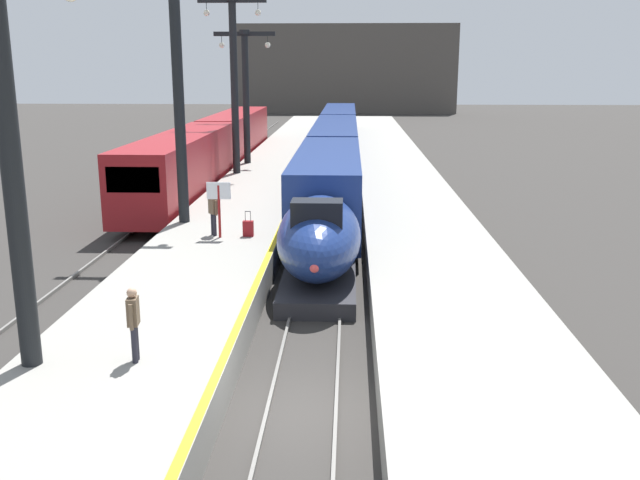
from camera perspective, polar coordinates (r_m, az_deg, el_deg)
The scene contains 19 objects.
ground_plane at distance 15.85m, azimuth -1.49°, elevation -13.80°, with size 260.00×260.00×0.00m, color #33302D.
platform_left at distance 39.67m, azimuth -4.93°, elevation 3.89°, with size 4.80×110.00×1.05m, color gray.
platform_right at distance 39.47m, azimuth 6.84°, elevation 3.79°, with size 4.80×110.00×1.05m, color gray.
platform_left_safety_stripe at distance 39.36m, azimuth -1.64°, elevation 4.64°, with size 0.20×107.80×0.01m, color yellow.
rail_main_left at distance 42.17m, azimuth 0.02°, elevation 3.90°, with size 0.08×110.00×0.12m, color slate.
rail_main_right at distance 42.14m, azimuth 2.06°, elevation 3.88°, with size 0.08×110.00×0.12m, color slate.
rail_secondary_left at distance 43.27m, azimuth -10.79°, elevation 3.91°, with size 0.08×110.00×0.12m, color slate.
rail_secondary_right at distance 42.96m, azimuth -8.83°, elevation 3.92°, with size 0.08×110.00×0.12m, color slate.
highspeed_train_main at distance 47.44m, azimuth 1.22°, elevation 7.32°, with size 2.92×56.59×3.60m.
regional_train_adjacent at distance 48.16m, azimuth -8.55°, elevation 7.48°, with size 2.85×36.60×3.80m.
station_column_near at distance 15.64m, azimuth -24.04°, elevation 8.77°, with size 4.00×0.68×8.65m.
station_column_mid at distance 29.33m, azimuth -11.47°, elevation 12.93°, with size 4.00×0.68×10.02m.
station_column_far at distance 43.02m, azimuth -6.99°, elevation 13.50°, with size 4.00×0.68×10.29m.
station_column_distant at distance 47.60m, azimuth -6.05°, elevation 12.49°, with size 4.00×0.68×8.63m.
passenger_near_edge at distance 27.17m, azimuth -8.65°, elevation 2.41°, with size 0.41×0.46×1.69m.
passenger_mid_platform at distance 15.89m, azimuth -14.88°, elevation -6.18°, with size 0.26×0.57×1.69m.
rolling_suitcase at distance 26.99m, azimuth -5.84°, elevation 0.94°, with size 0.40×0.22×0.98m.
departure_info_board at distance 26.69m, azimuth -8.20°, elevation 3.36°, with size 0.90×0.10×2.12m.
terminus_back_wall at distance 116.01m, azimuth 1.99°, elevation 13.68°, with size 36.00×2.00×14.00m, color #4C4742.
Camera 1 is at (0.99, -14.00, 7.36)m, focal length 39.49 mm.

